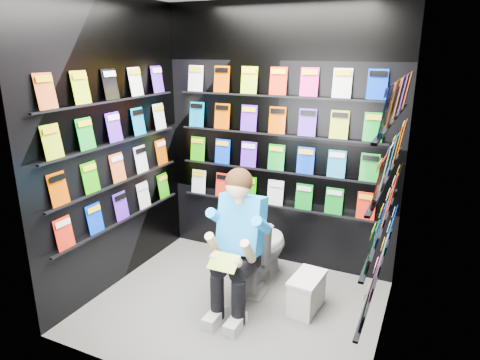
% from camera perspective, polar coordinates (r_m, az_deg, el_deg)
% --- Properties ---
extents(floor, '(2.40, 2.40, 0.00)m').
position_cam_1_polar(floor, '(3.89, -0.77, -16.52)').
color(floor, slate).
rests_on(floor, ground).
extents(wall_back, '(2.40, 0.04, 2.60)m').
position_cam_1_polar(wall_back, '(4.24, 5.07, 5.46)').
color(wall_back, black).
rests_on(wall_back, floor).
extents(wall_front, '(2.40, 0.04, 2.60)m').
position_cam_1_polar(wall_front, '(2.52, -10.81, -2.95)').
color(wall_front, black).
rests_on(wall_front, floor).
extents(wall_left, '(0.04, 2.00, 2.60)m').
position_cam_1_polar(wall_left, '(4.00, -16.54, 4.11)').
color(wall_left, black).
rests_on(wall_left, floor).
extents(wall_right, '(0.04, 2.00, 2.60)m').
position_cam_1_polar(wall_right, '(3.04, 19.96, -0.24)').
color(wall_right, black).
rests_on(wall_right, floor).
extents(comics_back, '(2.10, 0.06, 1.37)m').
position_cam_1_polar(comics_back, '(4.22, 4.93, 5.46)').
color(comics_back, '#DA5C25').
rests_on(comics_back, wall_back).
extents(comics_left, '(0.06, 1.70, 1.37)m').
position_cam_1_polar(comics_left, '(3.98, -16.22, 4.15)').
color(comics_left, '#DA5C25').
rests_on(comics_left, wall_left).
extents(comics_right, '(0.06, 1.70, 1.37)m').
position_cam_1_polar(comics_right, '(3.04, 19.41, -0.08)').
color(comics_right, '#DA5C25').
rests_on(comics_right, wall_right).
extents(toilet, '(0.42, 0.75, 0.73)m').
position_cam_1_polar(toilet, '(4.04, 2.63, -9.13)').
color(toilet, white).
rests_on(toilet, floor).
extents(longbox, '(0.24, 0.40, 0.29)m').
position_cam_1_polar(longbox, '(3.82, 8.84, -14.82)').
color(longbox, silver).
rests_on(longbox, floor).
extents(longbox_lid, '(0.26, 0.42, 0.03)m').
position_cam_1_polar(longbox_lid, '(3.74, 8.96, -12.77)').
color(longbox_lid, silver).
rests_on(longbox_lid, longbox).
extents(reader, '(0.50, 0.73, 1.34)m').
position_cam_1_polar(reader, '(3.56, 0.35, -6.01)').
color(reader, '#1A8CE8').
rests_on(reader, toilet).
extents(held_comic, '(0.24, 0.14, 0.10)m').
position_cam_1_polar(held_comic, '(3.35, -2.20, -10.88)').
color(held_comic, green).
rests_on(held_comic, reader).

